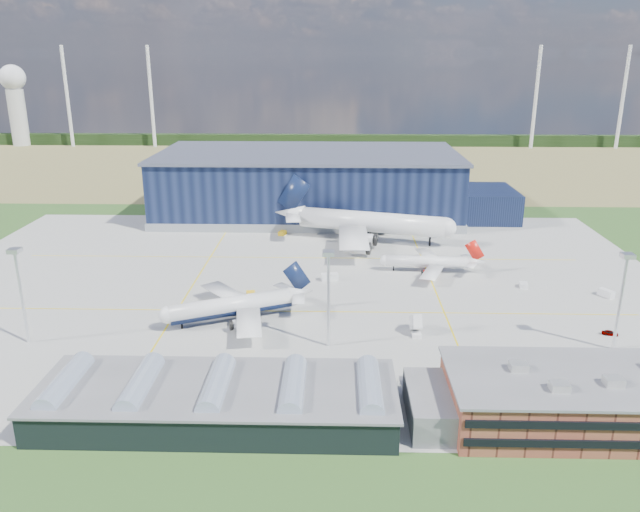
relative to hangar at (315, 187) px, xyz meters
The scene contains 24 objects.
ground 95.56m from the hangar, 91.70° to the right, with size 600.00×600.00×0.00m, color #28491B.
apron 85.64m from the hangar, 91.90° to the right, with size 220.00×160.00×0.08m.
farmland 125.76m from the hangar, 91.29° to the left, with size 600.00×220.00×0.01m, color olive.
treeline 205.36m from the hangar, 90.78° to the left, with size 600.00×8.00×8.00m, color black.
horizon_dressing 279.32m from the hangar, 134.20° to the left, with size 440.20×18.00×70.00m.
hangar is the anchor object (origin of this frame).
ops_building 163.51m from the hangar, 71.37° to the right, with size 46.00×23.00×10.90m.
glass_concourse 155.28m from the hangar, 93.42° to the right, with size 78.00×23.00×8.60m.
light_mast_west 139.77m from the hangar, 116.71° to the right, with size 2.60×2.60×23.00m.
light_mast_center 125.07m from the hangar, 86.70° to the right, with size 2.60×2.60×23.00m.
light_mast_east 144.23m from the hangar, 59.95° to the right, with size 2.60×2.60×23.00m.
airliner_navy 112.55m from the hangar, 98.85° to the right, with size 40.31×39.43×13.14m, color white, non-canonical shape.
airliner_red 81.83m from the hangar, 63.17° to the right, with size 32.22×31.52×10.51m, color white, non-canonical shape.
airliner_widebody 45.23m from the hangar, 61.65° to the right, with size 66.98×65.53×21.84m, color white, non-canonical shape.
gse_tug_a 97.33m from the hangar, 98.61° to the right, with size 2.36×3.87×1.61m, color yellow.
gse_tug_b 110.75m from the hangar, 106.73° to the right, with size 1.86×2.79×1.21m, color yellow.
gse_van_a 82.09m from the hangar, 85.07° to the right, with size 2.18×5.00×2.18m, color silver.
gse_cart_a 106.77m from the hangar, 53.60° to the right, with size 2.16×3.25×1.41m, color silver.
gse_van_b 125.01m from the hangar, 47.67° to the right, with size 2.03×4.42×2.03m, color silver.
gse_tug_c 36.31m from the hangar, 108.77° to the right, with size 2.17×3.48×1.52m, color yellow.
gse_van_c 141.57m from the hangar, 85.79° to the right, with size 2.37×4.94×2.37m, color silver.
airstair 120.83m from the hangar, 76.47° to the right, with size 2.14×5.35×3.43m, color silver.
car_a 139.43m from the hangar, 57.52° to the right, with size 1.48×3.68×1.25m, color #99999E.
car_b 145.98m from the hangar, 78.83° to the right, with size 1.35×3.86×1.27m, color #99999E.
Camera 1 is at (11.61, -160.32, 64.25)m, focal length 35.00 mm.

